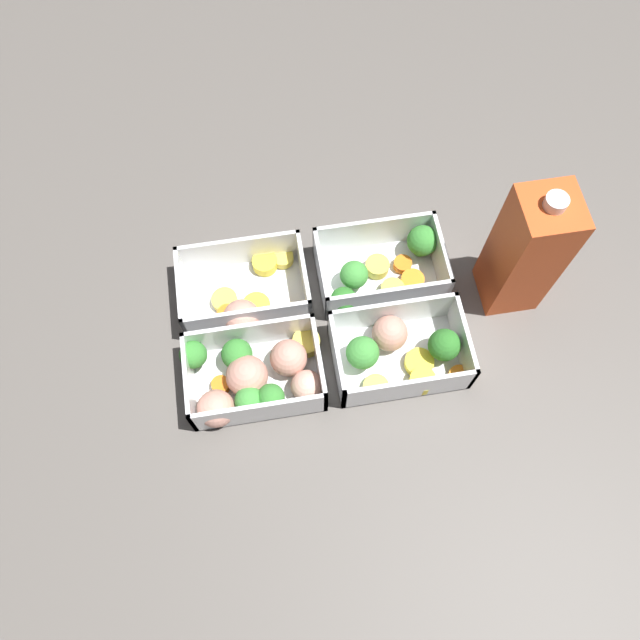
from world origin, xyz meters
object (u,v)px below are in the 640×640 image
Objects in this scene: container_far_left at (246,296)px; container_far_right at (382,269)px; container_near_left at (254,377)px; juice_carton at (526,252)px; container_near_right at (400,351)px.

container_far_left is 0.17m from container_far_right.
juice_carton is at bearing 12.80° from container_near_left.
container_far_left is at bearing 88.76° from container_near_left.
container_near_left and container_near_right have the same top height.
juice_carton is (0.15, -0.04, 0.07)m from container_far_right.
container_near_right is 0.20m from container_far_left.
container_far_right is at bearing 164.46° from juice_carton.
container_near_right is 0.11m from container_far_right.
container_near_left is 0.86× the size of juice_carton.
container_near_right is 1.05× the size of container_far_left.
container_far_right is at bearing 89.47° from container_near_right.
container_near_left is 0.18m from container_near_right.
juice_carton is (0.33, 0.08, 0.07)m from container_near_left.
container_near_left and container_far_right have the same top height.
container_far_left is at bearing 149.28° from container_near_right.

